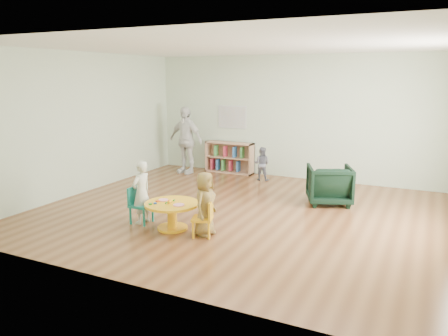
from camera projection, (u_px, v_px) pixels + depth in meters
name	position (u px, v px, depth m)	size (l,w,h in m)	color
room	(246.00, 103.00, 7.17)	(7.10, 7.00, 2.80)	brown
activity_table	(172.00, 211.00, 6.72)	(0.84, 0.84, 0.47)	yellow
kid_chair_left	(139.00, 204.00, 7.01)	(0.33, 0.33, 0.59)	#167B6E
kid_chair_right	(205.00, 218.00, 6.41)	(0.37, 0.37, 0.54)	yellow
bookshelf	(229.00, 158.00, 10.69)	(1.20, 0.30, 0.75)	tan
alphabet_poster	(232.00, 117.00, 10.59)	(0.74, 0.01, 0.54)	silver
armchair	(329.00, 185.00, 8.06)	(0.77, 0.79, 0.72)	black
child_left	(141.00, 192.00, 6.96)	(0.37, 0.24, 1.02)	silver
child_right	(205.00, 204.00, 6.43)	(0.47, 0.31, 0.96)	yellow
toddler	(262.00, 164.00, 9.87)	(0.37, 0.29, 0.76)	#151936
adult_caretaker	(186.00, 140.00, 10.54)	(0.95, 0.39, 1.62)	white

